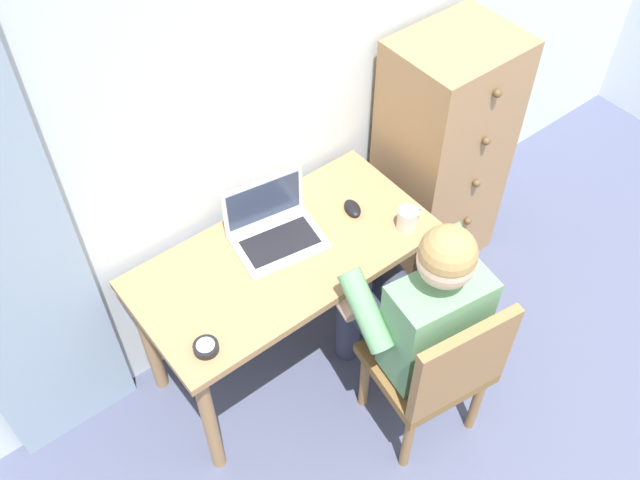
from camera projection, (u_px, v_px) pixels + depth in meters
wall_back at (336, 45)px, 2.77m from camera, size 4.80×0.05×2.50m
desk at (285, 272)px, 2.84m from camera, size 1.19×0.59×0.73m
dresser at (442, 157)px, 3.29m from camera, size 0.52×0.44×1.23m
chair at (438, 368)px, 2.71m from camera, size 0.47×0.46×0.86m
person_seated at (415, 306)px, 2.68m from camera, size 0.59×0.62×1.18m
laptop at (274, 228)px, 2.78m from camera, size 0.38×0.30×0.24m
computer_mouse at (353, 208)px, 2.90m from camera, size 0.09×0.11×0.03m
desk_clock at (206, 347)px, 2.46m from camera, size 0.09×0.09×0.03m
coffee_mug at (408, 218)px, 2.82m from camera, size 0.12×0.08×0.09m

